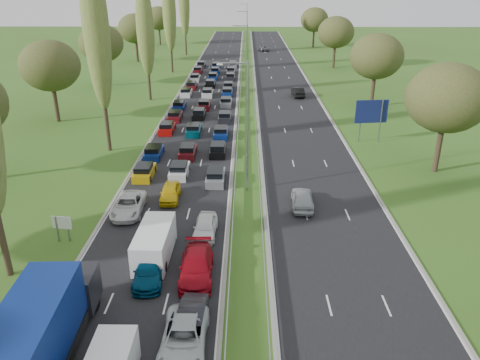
{
  "coord_description": "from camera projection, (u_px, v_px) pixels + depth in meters",
  "views": [
    {
      "loc": [
        4.37,
        2.73,
        18.31
      ],
      "look_at": [
        3.84,
        41.87,
        1.5
      ],
      "focal_mm": 35.0,
      "sensor_mm": 36.0,
      "label": 1
    }
  ],
  "objects": [
    {
      "name": "ground",
      "position": [
        247.0,
        99.0,
        78.22
      ],
      "size": [
        260.0,
        260.0,
        0.0
      ],
      "primitive_type": "plane",
      "color": "#37551A",
      "rests_on": "ground"
    },
    {
      "name": "near_carriageway",
      "position": [
        208.0,
        95.0,
        80.6
      ],
      "size": [
        10.5,
        215.0,
        0.04
      ],
      "primitive_type": "cube",
      "color": "black",
      "rests_on": "ground"
    },
    {
      "name": "far_carriageway",
      "position": [
        286.0,
        95.0,
        80.44
      ],
      "size": [
        10.5,
        215.0,
        0.04
      ],
      "primitive_type": "cube",
      "color": "black",
      "rests_on": "ground"
    },
    {
      "name": "central_reservation",
      "position": [
        247.0,
        92.0,
        80.3
      ],
      "size": [
        2.36,
        215.0,
        0.32
      ],
      "color": "gray",
      "rests_on": "ground"
    },
    {
      "name": "lamp_columns",
      "position": [
        247.0,
        64.0,
        74.02
      ],
      "size": [
        0.18,
        140.18,
        12.0
      ],
      "color": "gray",
      "rests_on": "ground"
    },
    {
      "name": "poplar_row",
      "position": [
        128.0,
        28.0,
        62.66
      ],
      "size": [
        2.8,
        127.8,
        22.44
      ],
      "color": "#2D2116",
      "rests_on": "ground"
    },
    {
      "name": "woodland_left",
      "position": [
        40.0,
        70.0,
        59.55
      ],
      "size": [
        8.0,
        166.0,
        11.1
      ],
      "color": "#2D2116",
      "rests_on": "ground"
    },
    {
      "name": "woodland_right",
      "position": [
        392.0,
        66.0,
        62.7
      ],
      "size": [
        8.0,
        153.0,
        11.1
      ],
      "color": "#2D2116",
      "rests_on": "ground"
    },
    {
      "name": "traffic_queue_fill",
      "position": [
        205.0,
        99.0,
        75.95
      ],
      "size": [
        9.08,
        69.63,
        0.8
      ],
      "color": "#BF990C",
      "rests_on": "ground"
    },
    {
      "name": "near_car_2",
      "position": [
        129.0,
        205.0,
        39.57
      ],
      "size": [
        2.56,
        5.3,
        1.46
      ],
      "primitive_type": "imported",
      "rotation": [
        0.0,
        0.0,
        0.03
      ],
      "color": "silver",
      "rests_on": "near_carriageway"
    },
    {
      "name": "near_car_7",
      "position": [
        149.0,
        270.0,
        30.82
      ],
      "size": [
        2.27,
        4.78,
        1.35
      ],
      "primitive_type": "imported",
      "rotation": [
        0.0,
        0.0,
        0.08
      ],
      "color": "#053554",
      "rests_on": "near_carriageway"
    },
    {
      "name": "near_car_8",
      "position": [
        170.0,
        192.0,
        42.01
      ],
      "size": [
        1.82,
        4.18,
        1.41
      ],
      "primitive_type": "imported",
      "rotation": [
        0.0,
        0.0,
        0.04
      ],
      "color": "gold",
      "rests_on": "near_carriageway"
    },
    {
      "name": "near_car_9",
      "position": [
        191.0,
        320.0,
        26.28
      ],
      "size": [
        1.66,
        4.27,
        1.39
      ],
      "primitive_type": "imported",
      "rotation": [
        0.0,
        0.0,
        -0.05
      ],
      "color": "black",
      "rests_on": "near_carriageway"
    },
    {
      "name": "near_car_10",
      "position": [
        184.0,
        338.0,
        24.91
      ],
      "size": [
        2.43,
        5.24,
        1.45
      ],
      "primitive_type": "imported",
      "rotation": [
        0.0,
        0.0,
        0.0
      ],
      "color": "silver",
      "rests_on": "near_carriageway"
    },
    {
      "name": "near_car_11",
      "position": [
        196.0,
        266.0,
        31.0
      ],
      "size": [
        2.38,
        5.46,
        1.56
      ],
      "primitive_type": "imported",
      "rotation": [
        0.0,
        0.0,
        0.04
      ],
      "color": "maroon",
      "rests_on": "near_carriageway"
    },
    {
      "name": "near_car_12",
      "position": [
        205.0,
        227.0,
        36.11
      ],
      "size": [
        1.85,
        4.31,
        1.45
      ],
      "primitive_type": "imported",
      "rotation": [
        0.0,
        0.0,
        -0.03
      ],
      "color": "white",
      "rests_on": "near_carriageway"
    },
    {
      "name": "far_car_0",
      "position": [
        303.0,
        198.0,
        40.62
      ],
      "size": [
        2.18,
        4.79,
        1.59
      ],
      "primitive_type": "imported",
      "rotation": [
        0.0,
        0.0,
        3.08
      ],
      "color": "#A5AAAF",
      "rests_on": "far_carriageway"
    },
    {
      "name": "far_car_1",
      "position": [
        298.0,
        92.0,
        79.2
      ],
      "size": [
        2.01,
        4.9,
        1.58
      ],
      "primitive_type": "imported",
      "rotation": [
        0.0,
        0.0,
        3.21
      ],
      "color": "black",
      "rests_on": "far_carriageway"
    },
    {
      "name": "far_car_2",
      "position": [
        264.0,
        48.0,
        130.67
      ],
      "size": [
        2.76,
        5.28,
        1.42
      ],
      "primitive_type": "imported",
      "rotation": [
        0.0,
        0.0,
        3.22
      ],
      "color": "slate",
      "rests_on": "far_carriageway"
    },
    {
      "name": "blue_lorry",
      "position": [
        43.0,
        328.0,
        23.54
      ],
      "size": [
        2.79,
        10.04,
        4.24
      ],
      "rotation": [
        0.0,
        0.0,
        0.04
      ],
      "color": "black",
      "rests_on": "near_carriageway"
    },
    {
      "name": "white_van_rear",
      "position": [
        155.0,
        241.0,
        33.27
      ],
      "size": [
        2.21,
        5.63,
        2.27
      ],
      "rotation": [
        0.0,
        0.0,
        -0.02
      ],
      "color": "white",
      "rests_on": "near_carriageway"
    },
    {
      "name": "info_sign",
      "position": [
        62.0,
        225.0,
        35.02
      ],
      "size": [
        1.5,
        0.29,
        2.1
      ],
      "color": "gray",
      "rests_on": "ground"
    },
    {
      "name": "direction_sign",
      "position": [
        371.0,
        113.0,
        55.97
      ],
      "size": [
        3.98,
        0.6,
        5.2
      ],
      "color": "gray",
      "rests_on": "ground"
    }
  ]
}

